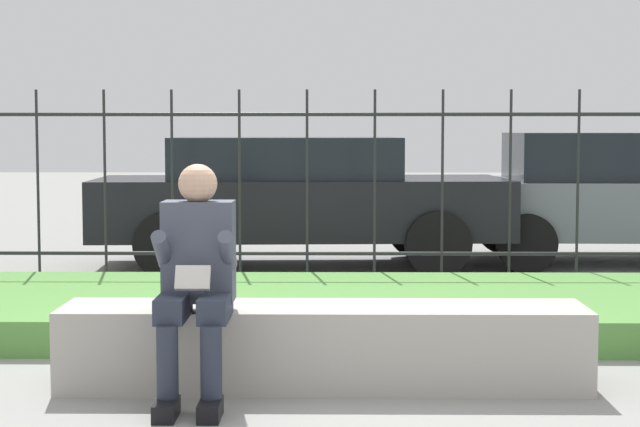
% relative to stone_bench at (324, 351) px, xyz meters
% --- Properties ---
extents(ground_plane, '(60.00, 60.00, 0.00)m').
position_rel_stone_bench_xyz_m(ground_plane, '(-0.17, 0.00, -0.20)').
color(ground_plane, gray).
extents(stone_bench, '(2.93, 0.56, 0.46)m').
position_rel_stone_bench_xyz_m(stone_bench, '(0.00, 0.00, 0.00)').
color(stone_bench, '#ADA89E').
rests_on(stone_bench, ground_plane).
extents(person_seated_reader, '(0.42, 0.73, 1.26)m').
position_rel_stone_bench_xyz_m(person_seated_reader, '(-0.67, -0.31, 0.48)').
color(person_seated_reader, black).
rests_on(person_seated_reader, ground_plane).
extents(grass_berm, '(9.65, 2.37, 0.23)m').
position_rel_stone_bench_xyz_m(grass_berm, '(-0.17, 1.89, -0.09)').
color(grass_berm, '#569342').
rests_on(grass_berm, ground_plane).
extents(iron_fence, '(7.65, 0.03, 1.79)m').
position_rel_stone_bench_xyz_m(iron_fence, '(-0.17, 3.39, 0.73)').
color(iron_fence, '#232326').
rests_on(iron_fence, ground_plane).
extents(car_parked_center, '(4.33, 1.99, 1.36)m').
position_rel_stone_bench_xyz_m(car_parked_center, '(-0.32, 5.23, 0.53)').
color(car_parked_center, black).
rests_on(car_parked_center, ground_plane).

